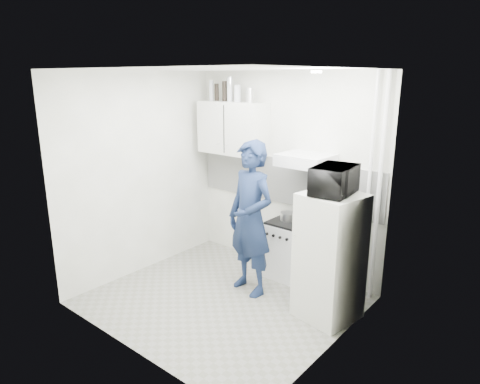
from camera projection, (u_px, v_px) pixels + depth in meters
The scene contains 23 objects.
floor at pixel (222, 300), 5.00m from camera, with size 2.80×2.80×0.00m, color gray.
ceiling at pixel (220, 69), 4.32m from camera, with size 2.80×2.80×0.00m, color white.
wall_back at pixel (285, 173), 5.59m from camera, with size 2.80×2.80×0.00m, color white.
wall_left at pixel (141, 175), 5.52m from camera, with size 2.60×2.60×0.00m, color white.
wall_right at pixel (338, 219), 3.80m from camera, with size 2.60×2.60×0.00m, color white.
person at pixel (251, 219), 5.00m from camera, with size 0.67×0.44×1.84m, color #152240.
stove at pixel (287, 250), 5.51m from camera, with size 0.45×0.45×0.73m, color white.
fridge at pixel (330, 257), 4.50m from camera, with size 0.57×0.57×1.38m, color silver.
stove_top at pixel (288, 222), 5.41m from camera, with size 0.44×0.44×0.03m, color black.
saucepan at pixel (287, 216), 5.45m from camera, with size 0.18×0.18×0.10m, color silver.
microwave at pixel (334, 180), 4.28m from camera, with size 0.36×0.53×0.29m, color black.
bottle_a at pixel (211, 91), 5.88m from camera, with size 0.06×0.06×0.27m, color #B2B7BC.
bottle_b at pixel (217, 92), 5.83m from camera, with size 0.06×0.06×0.23m, color black.
bottle_c at pixel (225, 91), 5.74m from camera, with size 0.06×0.06×0.27m, color black.
bottle_d at pixel (230, 89), 5.67m from camera, with size 0.07×0.07×0.32m, color #B2B7BC.
canister_a at pixel (237, 93), 5.60m from camera, with size 0.09×0.09×0.22m, color #B2B7BC.
canister_b at pixel (249, 95), 5.48m from camera, with size 0.10×0.10×0.18m, color silver.
upper_cabinet at pixel (233, 128), 5.78m from camera, with size 1.00×0.35×0.70m, color silver.
range_hood at pixel (306, 160), 5.06m from camera, with size 0.60×0.50×0.14m, color white.
backsplash at pixel (284, 181), 5.61m from camera, with size 2.74×0.03×0.60m, color white.
pipe_a at pixel (379, 191), 4.73m from camera, with size 0.05×0.05×2.60m, color white.
pipe_b at pixel (369, 189), 4.81m from camera, with size 0.04×0.04×2.60m, color white.
ceiling_spot_fixture at pixel (316, 72), 3.86m from camera, with size 0.10×0.10×0.02m, color white.
Camera 1 is at (3.02, -3.33, 2.54)m, focal length 32.00 mm.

